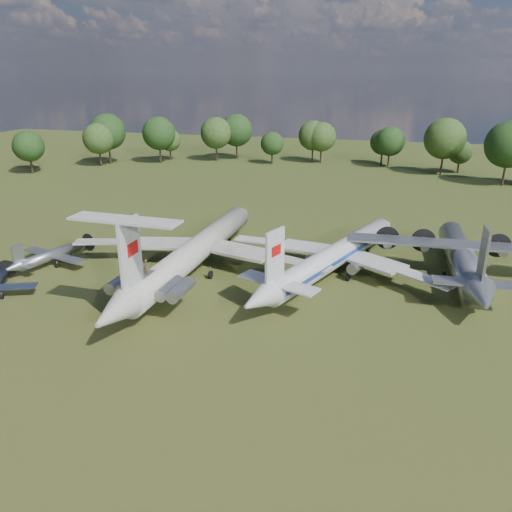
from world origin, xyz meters
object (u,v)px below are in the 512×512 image
(an12_transport, at_px, (462,262))
(person_on_il62, at_px, (146,267))
(il62_airliner, at_px, (196,255))
(small_prop_northwest, at_px, (52,258))
(tu104_jet, at_px, (335,260))

(an12_transport, bearing_deg, person_on_il62, -151.86)
(il62_airliner, distance_m, small_prop_northwest, 21.18)
(small_prop_northwest, bearing_deg, an12_transport, 25.94)
(il62_airliner, height_order, an12_transport, il62_airliner)
(il62_airliner, distance_m, tu104_jet, 19.04)
(person_on_il62, bearing_deg, an12_transport, -144.18)
(small_prop_northwest, bearing_deg, il62_airliner, 24.04)
(tu104_jet, bearing_deg, an12_transport, 32.54)
(il62_airliner, bearing_deg, tu104_jet, 13.91)
(il62_airliner, xyz_separation_m, person_on_il62, (-0.48, -13.39, 3.33))
(il62_airliner, xyz_separation_m, an12_transport, (35.10, 7.33, -0.17))
(an12_transport, height_order, small_prop_northwest, an12_transport)
(small_prop_northwest, bearing_deg, person_on_il62, -11.22)
(il62_airliner, relative_size, person_on_il62, 26.02)
(tu104_jet, xyz_separation_m, an12_transport, (16.47, 3.42, 0.08))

